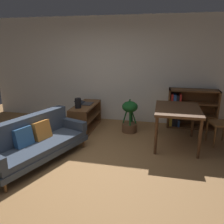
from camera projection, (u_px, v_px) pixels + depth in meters
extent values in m
plane|color=#9E7042|center=(74.00, 167.00, 3.83)|extent=(8.16, 8.16, 0.00)
cube|color=silver|center=(110.00, 70.00, 5.96)|extent=(6.80, 0.10, 2.70)
cylinder|color=brown|center=(83.00, 143.00, 4.58)|extent=(0.04, 0.04, 0.15)
cylinder|color=brown|center=(5.00, 187.00, 3.17)|extent=(0.04, 0.04, 0.15)
cylinder|color=brown|center=(62.00, 137.00, 4.88)|extent=(0.04, 0.04, 0.15)
cube|color=#384251|center=(39.00, 151.00, 3.99)|extent=(1.31, 2.03, 0.10)
cube|color=#384251|center=(38.00, 146.00, 3.96)|extent=(1.26, 1.95, 0.10)
cube|color=#384251|center=(27.00, 128.00, 4.02)|extent=(0.78, 1.78, 0.43)
cube|color=#384251|center=(72.00, 124.00, 4.63)|extent=(0.70, 0.36, 0.18)
cube|color=#336093|center=(23.00, 137.00, 3.81)|extent=(0.27, 0.37, 0.34)
cube|color=orange|center=(41.00, 130.00, 4.11)|extent=(0.31, 0.39, 0.36)
cube|color=brown|center=(93.00, 110.00, 6.09)|extent=(0.45, 0.04, 0.60)
cube|color=brown|center=(77.00, 124.00, 5.00)|extent=(0.45, 0.04, 0.60)
cube|color=brown|center=(86.00, 117.00, 5.55)|extent=(0.45, 1.16, 0.04)
cube|color=brown|center=(85.00, 106.00, 5.47)|extent=(0.45, 1.20, 0.04)
cube|color=brown|center=(86.00, 127.00, 5.63)|extent=(0.45, 1.16, 0.04)
cube|color=#333338|center=(88.00, 104.00, 5.53)|extent=(0.22, 0.31, 0.02)
cube|color=black|center=(80.00, 102.00, 5.56)|extent=(0.20, 0.30, 0.08)
cylinder|color=black|center=(78.00, 103.00, 5.15)|extent=(0.14, 0.14, 0.23)
cylinder|color=slate|center=(78.00, 101.00, 5.14)|extent=(0.08, 0.08, 0.01)
cylinder|color=brown|center=(129.00, 128.00, 5.38)|extent=(0.35, 0.35, 0.20)
cylinder|color=#195623|center=(133.00, 115.00, 5.28)|extent=(0.18, 0.06, 0.45)
cylinder|color=#195623|center=(131.00, 112.00, 5.34)|extent=(0.09, 0.22, 0.56)
cylinder|color=#195623|center=(127.00, 111.00, 5.29)|extent=(0.19, 0.06, 0.60)
cylinder|color=#195623|center=(130.00, 117.00, 5.23)|extent=(0.07, 0.18, 0.39)
ellipsoid|color=#195623|center=(130.00, 107.00, 5.23)|extent=(0.37, 0.37, 0.26)
cylinder|color=#56351E|center=(158.00, 119.00, 5.17)|extent=(0.06, 0.06, 0.74)
cylinder|color=#56351E|center=(156.00, 136.00, 4.20)|extent=(0.06, 0.06, 0.74)
cylinder|color=#56351E|center=(193.00, 121.00, 5.01)|extent=(0.06, 0.06, 0.74)
cylinder|color=#56351E|center=(200.00, 139.00, 4.03)|extent=(0.06, 0.06, 0.74)
cube|color=#56351E|center=(178.00, 109.00, 4.49)|extent=(0.87, 1.14, 0.05)
cylinder|color=brown|center=(215.00, 138.00, 4.49)|extent=(0.04, 0.04, 0.44)
cylinder|color=brown|center=(207.00, 131.00, 4.84)|extent=(0.04, 0.04, 0.44)
cylinder|color=brown|center=(223.00, 131.00, 4.85)|extent=(0.04, 0.04, 0.44)
cube|color=brown|center=(221.00, 123.00, 4.60)|extent=(0.49, 0.48, 0.04)
cube|color=brown|center=(169.00, 108.00, 5.66)|extent=(0.04, 0.35, 0.97)
cube|color=brown|center=(217.00, 110.00, 5.42)|extent=(0.04, 0.35, 0.97)
cube|color=brown|center=(194.00, 90.00, 5.41)|extent=(1.17, 0.35, 0.04)
cube|color=brown|center=(190.00, 127.00, 5.68)|extent=(1.17, 0.35, 0.04)
cube|color=brown|center=(191.00, 107.00, 5.69)|extent=(1.13, 0.04, 0.97)
cube|color=brown|center=(191.00, 115.00, 5.59)|extent=(1.13, 0.34, 0.04)
cube|color=brown|center=(193.00, 103.00, 5.50)|extent=(1.13, 0.34, 0.04)
cube|color=gold|center=(170.00, 121.00, 5.71)|extent=(0.06, 0.22, 0.21)
cube|color=black|center=(173.00, 122.00, 5.70)|extent=(0.06, 0.22, 0.18)
cube|color=black|center=(176.00, 121.00, 5.68)|extent=(0.06, 0.22, 0.23)
cube|color=#2D5199|center=(178.00, 122.00, 5.69)|extent=(0.04, 0.27, 0.16)
cube|color=#337F47|center=(171.00, 110.00, 5.63)|extent=(0.05, 0.22, 0.19)
cube|color=red|center=(173.00, 110.00, 5.61)|extent=(0.04, 0.21, 0.20)
cube|color=gold|center=(175.00, 110.00, 5.63)|extent=(0.05, 0.30, 0.16)
cube|color=#337F47|center=(178.00, 110.00, 5.60)|extent=(0.06, 0.24, 0.19)
cube|color=red|center=(172.00, 97.00, 5.54)|extent=(0.06, 0.22, 0.19)
cube|color=#2D5199|center=(175.00, 98.00, 5.54)|extent=(0.07, 0.28, 0.18)
cube|color=black|center=(178.00, 98.00, 5.53)|extent=(0.06, 0.30, 0.17)
cube|color=red|center=(180.00, 98.00, 5.50)|extent=(0.04, 0.25, 0.19)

